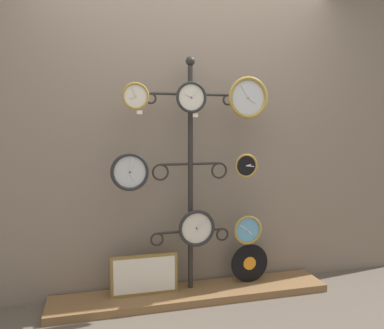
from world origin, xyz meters
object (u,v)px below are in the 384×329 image
at_px(display_stand, 190,219).
at_px(clock_bottom_center, 197,228).
at_px(clock_bottom_right, 248,230).
at_px(picture_frame, 145,275).
at_px(clock_top_center, 191,97).
at_px(clock_top_right, 248,98).
at_px(vinyl_record, 250,263).
at_px(clock_top_left, 136,96).
at_px(clock_middle_right, 246,166).
at_px(clock_middle_left, 130,172).

distance_m(display_stand, clock_bottom_center, 0.10).
relative_size(clock_bottom_right, picture_frame, 0.46).
distance_m(clock_top_center, clock_bottom_center, 1.01).
xyz_separation_m(clock_top_right, vinyl_record, (0.06, 0.07, -1.36)).
distance_m(clock_top_center, picture_frame, 1.40).
xyz_separation_m(clock_top_left, clock_top_right, (0.87, -0.01, 0.01)).
xyz_separation_m(clock_middle_right, clock_bottom_right, (0.03, 0.02, -0.52)).
bearing_deg(picture_frame, clock_middle_right, -3.30).
xyz_separation_m(clock_top_left, clock_middle_right, (0.86, -0.02, -0.53)).
bearing_deg(clock_top_right, clock_top_center, -179.83).
xyz_separation_m(clock_top_center, picture_frame, (-0.36, 0.05, -1.35)).
relative_size(clock_top_center, vinyl_record, 0.73).
height_order(clock_top_center, picture_frame, clock_top_center).
relative_size(clock_middle_right, picture_frame, 0.37).
bearing_deg(clock_bottom_center, picture_frame, 175.25).
distance_m(display_stand, vinyl_record, 0.64).
height_order(display_stand, picture_frame, display_stand).
distance_m(clock_bottom_center, picture_frame, 0.54).
bearing_deg(clock_top_center, clock_bottom_right, 1.81).
distance_m(clock_middle_right, clock_bottom_right, 0.52).
height_order(clock_middle_left, picture_frame, clock_middle_left).
height_order(clock_bottom_center, clock_bottom_right, clock_bottom_center).
bearing_deg(clock_top_right, clock_middle_right, -169.45).
bearing_deg(vinyl_record, clock_middle_left, -175.82).
xyz_separation_m(clock_top_center, vinyl_record, (0.52, 0.07, -1.35)).
relative_size(clock_bottom_center, picture_frame, 0.57).
distance_m(clock_top_right, clock_bottom_center, 1.09).
relative_size(clock_top_right, picture_frame, 0.64).
xyz_separation_m(clock_top_left, vinyl_record, (0.93, 0.05, -1.35)).
xyz_separation_m(clock_bottom_center, clock_bottom_right, (0.43, 0.00, -0.04)).
xyz_separation_m(clock_middle_right, vinyl_record, (0.07, 0.07, -0.83)).
xyz_separation_m(clock_bottom_right, vinyl_record, (0.04, 0.05, -0.30)).
bearing_deg(clock_top_left, clock_top_right, -0.90).
height_order(vinyl_record, picture_frame, vinyl_record).
distance_m(display_stand, clock_top_right, 1.06).
height_order(clock_top_left, clock_middle_right, clock_top_left).
height_order(clock_top_left, vinyl_record, clock_top_left).
bearing_deg(display_stand, clock_middle_left, -168.68).
relative_size(clock_middle_right, vinyl_record, 0.59).
bearing_deg(picture_frame, clock_bottom_center, -4.75).
bearing_deg(display_stand, clock_middle_right, -12.26).
bearing_deg(clock_top_right, clock_top_left, 179.10).
height_order(clock_middle_right, clock_bottom_right, clock_middle_right).
relative_size(clock_top_left, clock_middle_right, 1.04).
xyz_separation_m(display_stand, clock_bottom_right, (0.46, -0.08, -0.10)).
xyz_separation_m(clock_middle_left, vinyl_record, (0.98, 0.07, -0.80)).
bearing_deg(clock_top_center, clock_bottom_center, 14.05).
bearing_deg(clock_top_left, clock_top_center, -2.08).
xyz_separation_m(display_stand, clock_middle_left, (-0.48, -0.10, 0.40)).
height_order(display_stand, clock_bottom_center, display_stand).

